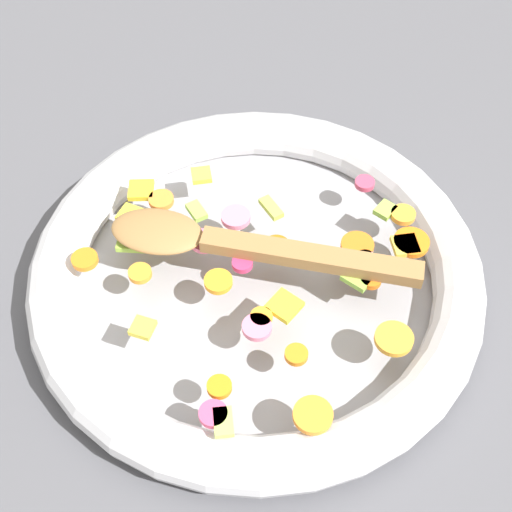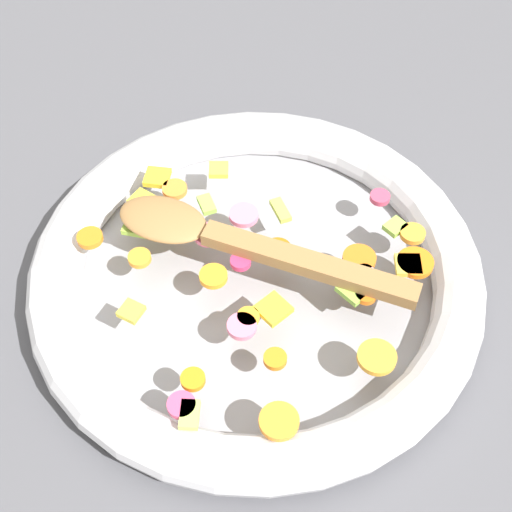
# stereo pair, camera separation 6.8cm
# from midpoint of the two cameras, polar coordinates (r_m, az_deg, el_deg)

# --- Properties ---
(ground_plane) EXTENTS (4.00, 4.00, 0.00)m
(ground_plane) POSITION_cam_midpoint_polar(r_m,az_deg,el_deg) (0.72, 2.70, -2.61)
(ground_plane) COLOR #4C4C51
(skillet) EXTENTS (0.45, 0.45, 0.05)m
(skillet) POSITION_cam_midpoint_polar(r_m,az_deg,el_deg) (0.70, 2.77, -1.58)
(skillet) COLOR gray
(skillet) RESTS_ON ground_plane
(chopped_vegetables) EXTENTS (0.34, 0.33, 0.01)m
(chopped_vegetables) POSITION_cam_midpoint_polar(r_m,az_deg,el_deg) (0.66, 3.83, -1.56)
(chopped_vegetables) COLOR orange
(chopped_vegetables) RESTS_ON skillet
(wooden_spoon) EXTENTS (0.27, 0.20, 0.01)m
(wooden_spoon) POSITION_cam_midpoint_polar(r_m,az_deg,el_deg) (0.67, 0.82, 1.12)
(wooden_spoon) COLOR olive
(wooden_spoon) RESTS_ON chopped_vegetables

